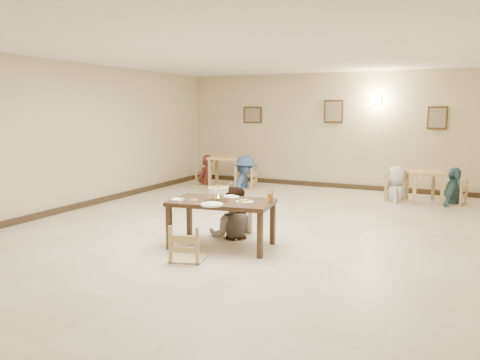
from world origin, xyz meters
The scene contains 31 objects.
floor centered at (0.00, 0.00, 0.00)m, with size 10.00×10.00×0.00m, color beige.
ceiling centered at (0.00, 0.00, 3.00)m, with size 10.00×10.00×0.00m, color white.
wall_back centered at (0.00, 5.00, 1.50)m, with size 10.00×10.00×0.00m, color beige.
wall_left centered at (-4.00, 0.00, 1.50)m, with size 10.00×10.00×0.00m, color beige.
baseboard_back centered at (0.00, 4.97, 0.06)m, with size 8.00×0.06×0.12m, color #322316.
baseboard_left centered at (-3.97, 0.00, 0.06)m, with size 0.06×10.00×0.12m, color #322316.
picture_a centered at (-2.20, 4.96, 1.90)m, with size 0.55×0.04×0.45m.
picture_b centered at (0.10, 4.96, 2.00)m, with size 0.50×0.04×0.60m.
picture_c centered at (2.60, 4.96, 1.85)m, with size 0.45×0.04×0.55m.
wall_sconce centered at (1.20, 4.96, 2.30)m, with size 0.16×0.05×0.22m, color #FFD88C.
main_table centered at (0.01, -1.11, 0.63)m, with size 1.60×1.04×0.71m.
chair_far centered at (-0.12, -0.46, 0.50)m, with size 0.47×0.47×1.00m.
chair_near centered at (-0.12, -1.85, 0.48)m, with size 0.45×0.45×0.96m.
main_diner centered at (-0.11, -0.52, 0.82)m, with size 0.79×0.62×1.63m, color gray.
curry_warmer centered at (-0.05, -1.11, 0.86)m, with size 0.34×0.30×0.27m.
rice_plate_far centered at (0.03, -0.83, 0.72)m, with size 0.26×0.26×0.06m.
rice_plate_near centered at (0.05, -1.49, 0.72)m, with size 0.32×0.32×0.07m.
fried_plate centered at (0.39, -1.12, 0.73)m, with size 0.27×0.27×0.06m.
chili_dish centered at (-0.36, -1.30, 0.72)m, with size 0.10×0.10×0.02m.
napkin_cutlery centered at (-0.56, -1.43, 0.72)m, with size 0.20×0.29×0.03m.
drink_glass centered at (0.71, -0.93, 0.78)m, with size 0.08×0.08×0.17m.
bg_table_left centered at (-2.48, 3.86, 0.68)m, with size 0.99×0.99×0.82m.
bg_table_right centered at (2.47, 3.82, 0.57)m, with size 0.91×0.91×0.70m.
bg_chair_ll centered at (-3.09, 3.85, 0.46)m, with size 0.43×0.43×0.92m.
bg_chair_lr centered at (-1.87, 3.78, 0.53)m, with size 0.50×0.50×1.07m.
bg_chair_rl centered at (1.88, 3.81, 0.52)m, with size 0.49×0.49×1.05m.
bg_chair_rr centered at (3.06, 3.90, 0.50)m, with size 0.47×0.47×1.00m.
bg_diner_a centered at (-3.09, 3.85, 0.84)m, with size 0.61×0.40×1.67m, color #5A201A.
bg_diner_b centered at (-1.87, 3.78, 0.88)m, with size 1.13×0.65×1.76m, color #426AA8.
bg_diner_c centered at (1.88, 3.81, 0.78)m, with size 0.76×0.50×1.56m, color silver.
bg_diner_d centered at (3.06, 3.90, 0.81)m, with size 0.95×0.40×1.63m, color #41727D.
Camera 1 is at (3.19, -7.14, 2.03)m, focal length 35.00 mm.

